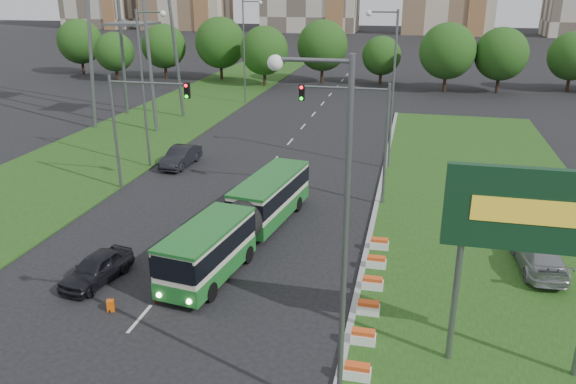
% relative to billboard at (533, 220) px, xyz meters
% --- Properties ---
extents(ground, '(360.00, 360.00, 0.00)m').
position_rel_billboard_xyz_m(ground, '(-12.25, 6.00, -6.16)').
color(ground, black).
rests_on(ground, ground).
extents(grass_median, '(14.00, 60.00, 0.15)m').
position_rel_billboard_xyz_m(grass_median, '(0.75, 14.00, -6.09)').
color(grass_median, '#204413').
rests_on(grass_median, ground).
extents(median_kerb, '(0.30, 60.00, 0.18)m').
position_rel_billboard_xyz_m(median_kerb, '(-6.20, 14.00, -6.07)').
color(median_kerb, '#9C9C9C').
rests_on(median_kerb, ground).
extents(left_verge, '(12.00, 110.00, 0.10)m').
position_rel_billboard_xyz_m(left_verge, '(-30.25, 31.00, -6.11)').
color(left_verge, '#204413').
rests_on(left_verge, ground).
extents(lane_markings, '(0.20, 100.00, 0.01)m').
position_rel_billboard_xyz_m(lane_markings, '(-15.25, 26.00, -6.16)').
color(lane_markings, silver).
rests_on(lane_markings, ground).
extents(flower_planters, '(1.10, 11.50, 0.60)m').
position_rel_billboard_xyz_m(flower_planters, '(-5.55, 3.50, -5.71)').
color(flower_planters, white).
rests_on(flower_planters, grass_median).
extents(billboard, '(6.00, 0.37, 8.00)m').
position_rel_billboard_xyz_m(billboard, '(0.00, 0.00, 0.00)').
color(billboard, slate).
rests_on(billboard, ground).
extents(traffic_mast_median, '(5.76, 0.32, 8.00)m').
position_rel_billboard_xyz_m(traffic_mast_median, '(-7.47, 16.00, -0.81)').
color(traffic_mast_median, slate).
rests_on(traffic_mast_median, ground).
extents(traffic_mast_left, '(5.76, 0.32, 8.00)m').
position_rel_billboard_xyz_m(traffic_mast_left, '(-22.63, 15.00, -0.81)').
color(traffic_mast_left, slate).
rests_on(traffic_mast_left, ground).
extents(street_lamps, '(36.00, 60.00, 12.00)m').
position_rel_billboard_xyz_m(street_lamps, '(-15.25, 16.00, -0.16)').
color(street_lamps, slate).
rests_on(street_lamps, ground).
extents(tree_line, '(120.00, 8.00, 9.00)m').
position_rel_billboard_xyz_m(tree_line, '(-2.25, 61.00, -1.66)').
color(tree_line, '#1B4512').
rests_on(tree_line, ground).
extents(articulated_bus, '(2.32, 14.90, 2.45)m').
position_rel_billboard_xyz_m(articulated_bus, '(-13.02, 8.29, -4.66)').
color(articulated_bus, beige).
rests_on(articulated_bus, ground).
extents(car_left_near, '(2.37, 4.39, 1.42)m').
position_rel_billboard_xyz_m(car_left_near, '(-18.76, 2.60, -5.45)').
color(car_left_near, black).
rests_on(car_left_near, ground).
extents(car_left_far, '(1.90, 4.81, 1.56)m').
position_rel_billboard_xyz_m(car_left_far, '(-22.17, 20.89, -5.39)').
color(car_left_far, black).
rests_on(car_left_far, ground).
extents(car_median, '(2.31, 5.09, 1.45)m').
position_rel_billboard_xyz_m(car_median, '(2.43, 8.34, -5.29)').
color(car_median, gray).
rests_on(car_median, grass_median).
extents(pedestrian, '(0.42, 0.64, 1.74)m').
position_rel_billboard_xyz_m(pedestrian, '(-15.08, 1.49, -5.30)').
color(pedestrian, gray).
rests_on(pedestrian, ground).
extents(shopping_trolley, '(0.31, 0.33, 0.54)m').
position_rel_billboard_xyz_m(shopping_trolley, '(-16.77, 0.31, -5.90)').
color(shopping_trolley, '#E0590B').
rests_on(shopping_trolley, ground).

